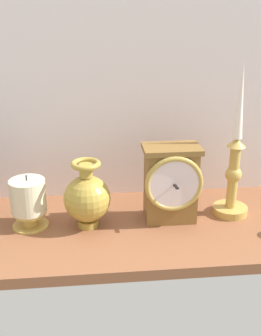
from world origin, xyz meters
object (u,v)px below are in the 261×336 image
Objects in this scene: mantel_clock at (171,183)px; pillar_candle_front at (29,201)px; candlestick_tall_left at (234,168)px; brass_vase_bulbous at (87,197)px.

mantel_clock is 1.43× the size of pillar_candle_front.
pillar_candle_front is at bearing 179.56° from mantel_clock.
candlestick_tall_left is 47.36cm from pillar_candle_front.
brass_vase_bulbous is 13.09cm from pillar_candle_front.
candlestick_tall_left reaches higher than pillar_candle_front.
mantel_clock is at bearing -0.44° from pillar_candle_front.
mantel_clock reaches higher than pillar_candle_front.
mantel_clock is at bearing 2.99° from brass_vase_bulbous.
candlestick_tall_left is at bearing 6.26° from mantel_clock.
candlestick_tall_left reaches higher than mantel_clock.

